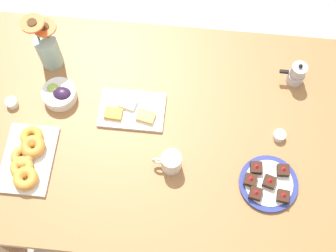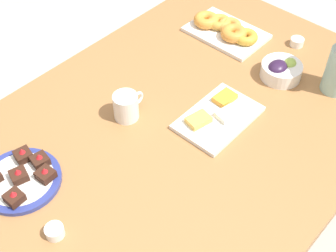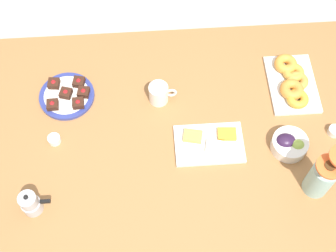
# 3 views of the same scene
# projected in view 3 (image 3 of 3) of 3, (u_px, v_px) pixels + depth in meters

# --- Properties ---
(ground_plane) EXTENTS (6.00, 6.00, 0.00)m
(ground_plane) POSITION_uv_depth(u_px,v_px,m) (168.00, 197.00, 2.45)
(ground_plane) COLOR #B7B2A8
(dining_table) EXTENTS (1.60, 1.00, 0.74)m
(dining_table) POSITION_uv_depth(u_px,v_px,m) (168.00, 141.00, 1.88)
(dining_table) COLOR #9E6B3D
(dining_table) RESTS_ON ground_plane
(coffee_mug) EXTENTS (0.11, 0.08, 0.09)m
(coffee_mug) POSITION_uv_depth(u_px,v_px,m) (159.00, 93.00, 1.84)
(coffee_mug) COLOR white
(coffee_mug) RESTS_ON dining_table
(grape_bowl) EXTENTS (0.14, 0.14, 0.07)m
(grape_bowl) POSITION_uv_depth(u_px,v_px,m) (289.00, 144.00, 1.75)
(grape_bowl) COLOR white
(grape_bowl) RESTS_ON dining_table
(cheese_platter) EXTENTS (0.26, 0.17, 0.03)m
(cheese_platter) POSITION_uv_depth(u_px,v_px,m) (210.00, 143.00, 1.77)
(cheese_platter) COLOR white
(cheese_platter) RESTS_ON dining_table
(croissant_platter) EXTENTS (0.19, 0.28, 0.05)m
(croissant_platter) POSITION_uv_depth(u_px,v_px,m) (292.00, 82.00, 1.89)
(croissant_platter) COLOR white
(croissant_platter) RESTS_ON dining_table
(jam_cup_honey) EXTENTS (0.05, 0.05, 0.03)m
(jam_cup_honey) POSITION_uv_depth(u_px,v_px,m) (334.00, 131.00, 1.79)
(jam_cup_honey) COLOR white
(jam_cup_honey) RESTS_ON dining_table
(jam_cup_berry) EXTENTS (0.05, 0.05, 0.03)m
(jam_cup_berry) POSITION_uv_depth(u_px,v_px,m) (54.00, 139.00, 1.77)
(jam_cup_berry) COLOR white
(jam_cup_berry) RESTS_ON dining_table
(dessert_plate) EXTENTS (0.22, 0.22, 0.05)m
(dessert_plate) POSITION_uv_depth(u_px,v_px,m) (67.00, 95.00, 1.87)
(dessert_plate) COLOR navy
(dessert_plate) RESTS_ON dining_table
(flower_vase) EXTENTS (0.12, 0.10, 0.27)m
(flower_vase) POSITION_uv_depth(u_px,v_px,m) (322.00, 177.00, 1.61)
(flower_vase) COLOR #99C1B7
(flower_vase) RESTS_ON dining_table
(moka_pot) EXTENTS (0.11, 0.07, 0.12)m
(moka_pot) POSITION_uv_depth(u_px,v_px,m) (31.00, 203.00, 1.61)
(moka_pot) COLOR #B7B7BC
(moka_pot) RESTS_ON dining_table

